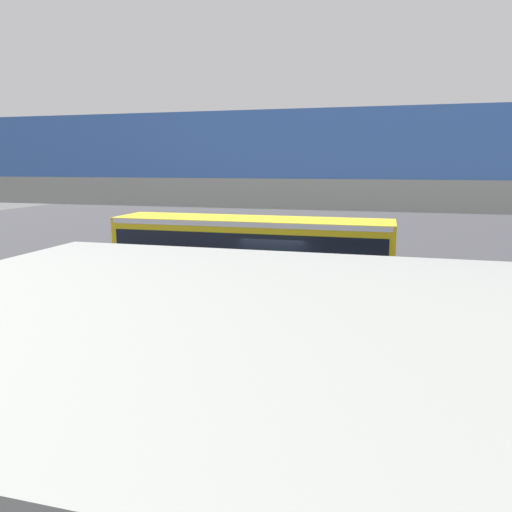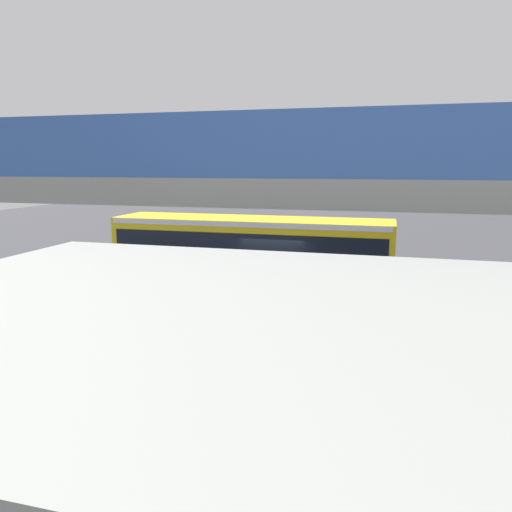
{
  "view_description": "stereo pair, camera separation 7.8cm",
  "coord_description": "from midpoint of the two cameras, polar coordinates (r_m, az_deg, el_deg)",
  "views": [
    {
      "loc": [
        -4.16,
        18.55,
        5.33
      ],
      "look_at": [
        0.94,
        -0.57,
        1.6
      ],
      "focal_mm": 34.17,
      "sensor_mm": 36.0,
      "label": 1
    },
    {
      "loc": [
        -4.24,
        18.53,
        5.33
      ],
      "look_at": [
        0.94,
        -0.57,
        1.6
      ],
      "focal_mm": 34.17,
      "sensor_mm": 36.0,
      "label": 2
    }
  ],
  "objects": [
    {
      "name": "ground",
      "position": [
        19.74,
        2.11,
        -4.99
      ],
      "size": [
        80.0,
        80.0,
        0.0
      ],
      "primitive_type": "plane",
      "color": "#38383D"
    },
    {
      "name": "lane_dash_leftmost",
      "position": [
        21.57,
        19.3,
        -4.23
      ],
      "size": [
        2.0,
        0.2,
        0.01
      ],
      "primitive_type": "cube",
      "color": "silver",
      "rests_on": "ground"
    },
    {
      "name": "city_bus",
      "position": [
        20.28,
        -0.65,
        0.89
      ],
      "size": [
        11.54,
        2.85,
        3.15
      ],
      "color": "yellow",
      "rests_on": "ground"
    },
    {
      "name": "pedestrian",
      "position": [
        25.18,
        -10.61,
        0.33
      ],
      "size": [
        0.38,
        0.38,
        1.79
      ],
      "color": "#2D2D38",
      "rests_on": "ground"
    },
    {
      "name": "lane_dash_centre",
      "position": [
        22.37,
        -1.58,
        -3.1
      ],
      "size": [
        2.0,
        0.2,
        0.01
      ],
      "primitive_type": "cube",
      "color": "silver",
      "rests_on": "ground"
    },
    {
      "name": "pedestrian_overpass",
      "position": [
        10.11,
        -9.71,
        6.04
      ],
      "size": [
        27.79,
        2.6,
        6.2
      ],
      "color": "gray",
      "rests_on": "ground"
    },
    {
      "name": "lane_dash_left",
      "position": [
        21.61,
        8.66,
        -3.72
      ],
      "size": [
        2.0,
        0.2,
        0.01
      ],
      "primitive_type": "cube",
      "color": "silver",
      "rests_on": "ground"
    },
    {
      "name": "lane_dash_right",
      "position": [
        23.79,
        -10.87,
        -2.45
      ],
      "size": [
        2.0,
        0.2,
        0.01
      ],
      "primitive_type": "cube",
      "color": "silver",
      "rests_on": "ground"
    },
    {
      "name": "parked_van",
      "position": [
        15.63,
        26.44,
        -5.87
      ],
      "size": [
        4.8,
        2.17,
        2.05
      ],
      "color": "black",
      "rests_on": "ground"
    },
    {
      "name": "traffic_sign",
      "position": [
        23.28,
        9.02,
        2.05
      ],
      "size": [
        0.08,
        0.6,
        2.8
      ],
      "color": "slate",
      "rests_on": "ground"
    }
  ]
}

